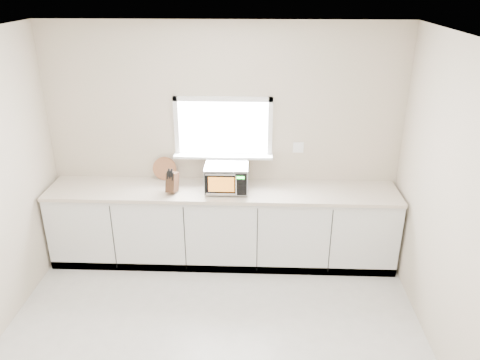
{
  "coord_description": "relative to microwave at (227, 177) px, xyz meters",
  "views": [
    {
      "loc": [
        0.39,
        -3.04,
        3.12
      ],
      "look_at": [
        0.21,
        1.55,
        1.1
      ],
      "focal_mm": 35.0,
      "sensor_mm": 36.0,
      "label": 1
    }
  ],
  "objects": [
    {
      "name": "coffee_grinder",
      "position": [
        0.15,
        0.21,
        -0.06
      ],
      "size": [
        0.13,
        0.13,
        0.21
      ],
      "rotation": [
        0.0,
        0.0,
        -0.16
      ],
      "color": "#AEB1B6",
      "rests_on": "countertop"
    },
    {
      "name": "back_wall",
      "position": [
        -0.05,
        0.34,
        0.29
      ],
      "size": [
        4.0,
        0.17,
        2.7
      ],
      "color": "#BFB597",
      "rests_on": "ground"
    },
    {
      "name": "knife_block",
      "position": [
        -0.59,
        -0.07,
        -0.03
      ],
      "size": [
        0.14,
        0.22,
        0.3
      ],
      "rotation": [
        0.0,
        0.0,
        -0.2
      ],
      "color": "#432718",
      "rests_on": "countertop"
    },
    {
      "name": "countertop",
      "position": [
        -0.05,
        0.03,
        -0.18
      ],
      "size": [
        3.92,
        0.64,
        0.04
      ],
      "primitive_type": "cube",
      "color": "beige",
      "rests_on": "cabinets"
    },
    {
      "name": "microwave",
      "position": [
        0.0,
        0.0,
        0.0
      ],
      "size": [
        0.47,
        0.4,
        0.3
      ],
      "rotation": [
        0.0,
        0.0,
        0.01
      ],
      "color": "black",
      "rests_on": "countertop"
    },
    {
      "name": "cabinets",
      "position": [
        -0.05,
        0.04,
        -0.64
      ],
      "size": [
        3.92,
        0.6,
        0.88
      ],
      "primitive_type": "cube",
      "color": "silver",
      "rests_on": "ground"
    },
    {
      "name": "cutting_board",
      "position": [
        -0.74,
        0.28,
        -0.02
      ],
      "size": [
        0.27,
        0.07,
        0.27
      ],
      "primitive_type": "cylinder",
      "rotation": [
        1.4,
        0.0,
        0.0
      ],
      "color": "#B07144",
      "rests_on": "countertop"
    }
  ]
}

